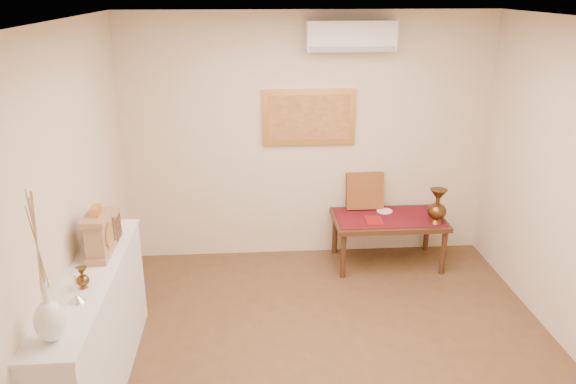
{
  "coord_description": "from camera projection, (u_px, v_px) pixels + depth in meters",
  "views": [
    {
      "loc": [
        -0.66,
        -3.66,
        2.93
      ],
      "look_at": [
        -0.31,
        1.15,
        1.15
      ],
      "focal_mm": 35.0,
      "sensor_mm": 36.0,
      "label": 1
    }
  ],
  "objects": [
    {
      "name": "wall_left",
      "position": [
        56.0,
        228.0,
        3.88
      ],
      "size": [
        0.02,
        4.5,
        2.7
      ],
      "primitive_type": "cube",
      "color": "beige",
      "rests_on": "ground"
    },
    {
      "name": "brass_urn_tall",
      "position": [
        438.0,
        203.0,
        5.88
      ],
      "size": [
        0.2,
        0.2,
        0.45
      ],
      "primitive_type": null,
      "color": "brown",
      "rests_on": "table_cloth"
    },
    {
      "name": "cushion",
      "position": [
        365.0,
        191.0,
        6.28
      ],
      "size": [
        0.41,
        0.18,
        0.42
      ],
      "primitive_type": "cube",
      "rotation": [
        -0.21,
        0.0,
        0.0
      ],
      "color": "#5F1C13",
      "rests_on": "table_cloth"
    },
    {
      "name": "display_ledge",
      "position": [
        97.0,
        333.0,
        4.19
      ],
      "size": [
        0.37,
        2.02,
        0.98
      ],
      "color": "silver",
      "rests_on": "floor"
    },
    {
      "name": "table_cloth",
      "position": [
        389.0,
        217.0,
        6.11
      ],
      "size": [
        1.14,
        0.59,
        0.01
      ],
      "primitive_type": "cube",
      "color": "#5F0F18",
      "rests_on": "low_table"
    },
    {
      "name": "ac_unit",
      "position": [
        351.0,
        36.0,
        5.64
      ],
      "size": [
        0.9,
        0.25,
        0.3
      ],
      "color": "silver",
      "rests_on": "wall_back"
    },
    {
      "name": "candlestick",
      "position": [
        75.0,
        286.0,
        3.64
      ],
      "size": [
        0.11,
        0.11,
        0.23
      ],
      "primitive_type": null,
      "color": "silver",
      "rests_on": "display_ledge"
    },
    {
      "name": "painting",
      "position": [
        309.0,
        117.0,
        6.01
      ],
      "size": [
        1.0,
        0.06,
        0.6
      ],
      "color": "gold",
      "rests_on": "wall_back"
    },
    {
      "name": "menu",
      "position": [
        374.0,
        220.0,
        6.0
      ],
      "size": [
        0.19,
        0.26,
        0.01
      ],
      "primitive_type": "cube",
      "rotation": [
        0.0,
        0.0,
        -0.04
      ],
      "color": "maroon",
      "rests_on": "table_cloth"
    },
    {
      "name": "white_vase",
      "position": [
        41.0,
        268.0,
        3.12
      ],
      "size": [
        0.18,
        0.18,
        0.95
      ],
      "primitive_type": null,
      "color": "white",
      "rests_on": "display_ledge"
    },
    {
      "name": "ceiling",
      "position": [
        349.0,
        24.0,
        3.55
      ],
      "size": [
        4.5,
        4.5,
        0.0
      ],
      "primitive_type": "plane",
      "rotation": [
        3.14,
        0.0,
        0.0
      ],
      "color": "white",
      "rests_on": "ground"
    },
    {
      "name": "low_table",
      "position": [
        388.0,
        223.0,
        6.13
      ],
      "size": [
        1.2,
        0.7,
        0.55
      ],
      "color": "#442514",
      "rests_on": "floor"
    },
    {
      "name": "brass_urn_small",
      "position": [
        82.0,
        275.0,
        3.81
      ],
      "size": [
        0.09,
        0.09,
        0.2
      ],
      "primitive_type": null,
      "color": "brown",
      "rests_on": "display_ledge"
    },
    {
      "name": "plate",
      "position": [
        385.0,
        211.0,
        6.25
      ],
      "size": [
        0.17,
        0.17,
        0.01
      ],
      "primitive_type": "cylinder",
      "color": "white",
      "rests_on": "table_cloth"
    },
    {
      "name": "wall_back",
      "position": [
        308.0,
        139.0,
        6.12
      ],
      "size": [
        4.0,
        0.02,
        2.7
      ],
      "primitive_type": "cube",
      "color": "beige",
      "rests_on": "ground"
    },
    {
      "name": "mantel_clock",
      "position": [
        99.0,
        235.0,
        4.24
      ],
      "size": [
        0.17,
        0.36,
        0.41
      ],
      "color": "#9D7451",
      "rests_on": "display_ledge"
    },
    {
      "name": "wooden_chest",
      "position": [
        109.0,
        226.0,
        4.52
      ],
      "size": [
        0.16,
        0.21,
        0.24
      ],
      "color": "#9D7451",
      "rests_on": "display_ledge"
    },
    {
      "name": "floor",
      "position": [
        336.0,
        375.0,
        4.48
      ],
      "size": [
        4.5,
        4.5,
        0.0
      ],
      "primitive_type": "plane",
      "color": "brown",
      "rests_on": "ground"
    }
  ]
}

